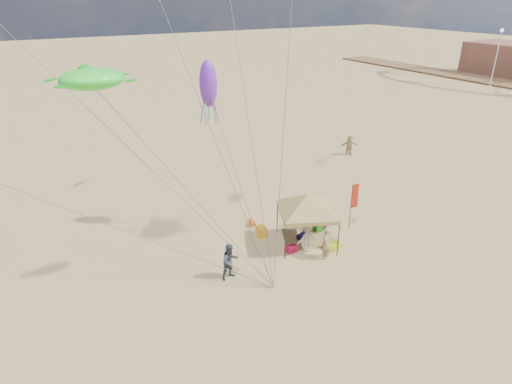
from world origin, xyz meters
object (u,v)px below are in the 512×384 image
chair_yellow (261,232)px  person_far_c (349,145)px  feather_flag (354,199)px  canopy_tent (308,196)px  person_near_b (230,261)px  beach_cart (333,246)px  person_near_c (307,238)px  cooler_red (292,249)px  chair_green (318,225)px  person_near_a (326,243)px  lamp_north (498,48)px  cooler_blue (300,208)px

chair_yellow → person_far_c: bearing=30.6°
feather_flag → canopy_tent: bearing=179.6°
canopy_tent → person_far_c: size_ratio=3.03×
person_near_b → person_far_c: size_ratio=1.10×
beach_cart → person_near_c: (-1.47, 0.56, 0.64)m
cooler_red → person_near_c: (0.74, -0.33, 0.65)m
person_near_b → person_far_c: 20.53m
person_near_c → chair_green: bearing=-138.1°
cooler_red → chair_green: chair_green is taller
person_near_a → chair_green: bearing=-159.7°
cooler_red → beach_cart: (2.21, -0.89, 0.01)m
person_far_c → lamp_north: bearing=43.1°
beach_cart → lamp_north: 56.43m
cooler_blue → person_near_b: 8.53m
beach_cart → person_far_c: bearing=45.6°
chair_green → person_near_a: size_ratio=0.38×
beach_cart → lamp_north: lamp_north is taller
canopy_tent → person_far_c: canopy_tent is taller
feather_flag → cooler_red: 4.93m
canopy_tent → chair_green: canopy_tent is taller
cooler_red → person_far_c: (13.40, 10.53, 0.68)m
canopy_tent → lamp_north: size_ratio=0.64×
feather_flag → person_near_c: size_ratio=1.78×
canopy_tent → lamp_north: (51.70, 22.94, 2.54)m
cooler_blue → person_near_b: bearing=-149.5°
cooler_blue → chair_green: (-0.62, -2.71, 0.16)m
canopy_tent → chair_yellow: 3.71m
cooler_red → beach_cart: 2.38m
feather_flag → cooler_red: bearing=-175.9°
person_near_a → person_near_c: bearing=-106.1°
person_near_c → chair_yellow: bearing=-58.5°
feather_flag → lamp_north: 53.63m
canopy_tent → chair_green: 3.15m
feather_flag → chair_yellow: feather_flag is taller
canopy_tent → beach_cart: 3.21m
cooler_blue → person_near_a: bearing=-112.1°
beach_cart → person_near_b: person_near_b is taller
cooler_blue → person_far_c: (10.06, 6.62, 0.68)m
chair_yellow → person_far_c: 16.26m
chair_yellow → person_near_c: person_near_c is taller
lamp_north → cooler_blue: bearing=-158.6°
beach_cart → person_near_b: bearing=175.5°
person_near_c → feather_flag: bearing=-165.9°
chair_green → feather_flag: bearing=-25.1°
person_near_c → person_far_c: 16.68m
canopy_tent → person_far_c: (12.19, 10.17, -2.11)m
cooler_blue → person_near_c: size_ratio=0.32×
canopy_tent → chair_yellow: bearing=133.3°
person_near_a → person_near_b: 5.25m
chair_green → beach_cart: bearing=-103.9°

